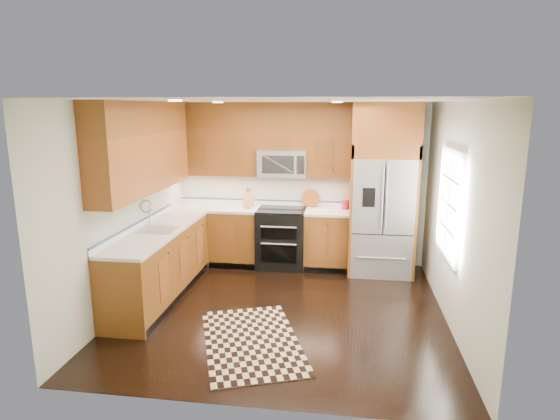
# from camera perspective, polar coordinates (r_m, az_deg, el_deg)

# --- Properties ---
(ground) EXTENTS (4.00, 4.00, 0.00)m
(ground) POSITION_cam_1_polar(r_m,az_deg,el_deg) (6.08, 0.35, -12.09)
(ground) COLOR black
(ground) RESTS_ON ground
(wall_back) EXTENTS (4.00, 0.02, 2.60)m
(wall_back) POSITION_cam_1_polar(r_m,az_deg,el_deg) (7.62, 2.41, 3.17)
(wall_back) COLOR beige
(wall_back) RESTS_ON ground
(wall_left) EXTENTS (0.02, 4.00, 2.60)m
(wall_left) POSITION_cam_1_polar(r_m,az_deg,el_deg) (6.26, -18.10, 0.51)
(wall_left) COLOR beige
(wall_left) RESTS_ON ground
(wall_right) EXTENTS (0.02, 4.00, 2.60)m
(wall_right) POSITION_cam_1_polar(r_m,az_deg,el_deg) (5.76, 20.50, -0.66)
(wall_right) COLOR beige
(wall_right) RESTS_ON ground
(window) EXTENTS (0.04, 1.10, 1.30)m
(window) POSITION_cam_1_polar(r_m,az_deg,el_deg) (5.92, 19.96, 0.72)
(window) COLOR white
(window) RESTS_ON ground
(base_cabinets) EXTENTS (2.85, 3.00, 0.90)m
(base_cabinets) POSITION_cam_1_polar(r_m,az_deg,el_deg) (7.00, -8.71, -4.97)
(base_cabinets) COLOR brown
(base_cabinets) RESTS_ON ground
(countertop) EXTENTS (2.86, 3.01, 0.04)m
(countertop) POSITION_cam_1_polar(r_m,az_deg,el_deg) (6.94, -7.44, -1.04)
(countertop) COLOR silver
(countertop) RESTS_ON base_cabinets
(upper_cabinets) EXTENTS (2.85, 3.00, 1.15)m
(upper_cabinets) POSITION_cam_1_polar(r_m,az_deg,el_deg) (6.86, -8.03, 8.13)
(upper_cabinets) COLOR brown
(upper_cabinets) RESTS_ON ground
(range) EXTENTS (0.76, 0.67, 0.95)m
(range) POSITION_cam_1_polar(r_m,az_deg,el_deg) (7.51, 0.19, -3.46)
(range) COLOR black
(range) RESTS_ON ground
(microwave) EXTENTS (0.76, 0.40, 0.42)m
(microwave) POSITION_cam_1_polar(r_m,az_deg,el_deg) (7.40, 0.34, 5.72)
(microwave) COLOR #B2B2B7
(microwave) RESTS_ON ground
(refrigerator) EXTENTS (0.98, 0.75, 2.60)m
(refrigerator) POSITION_cam_1_polar(r_m,az_deg,el_deg) (7.24, 12.41, 2.43)
(refrigerator) COLOR #B2B2B7
(refrigerator) RESTS_ON ground
(sink_faucet) EXTENTS (0.54, 0.44, 0.37)m
(sink_faucet) POSITION_cam_1_polar(r_m,az_deg,el_deg) (6.41, -14.91, -1.82)
(sink_faucet) COLOR #B2B2B7
(sink_faucet) RESTS_ON countertop
(rug) EXTENTS (1.51, 1.91, 0.01)m
(rug) POSITION_cam_1_polar(r_m,az_deg,el_deg) (5.36, -3.48, -15.63)
(rug) COLOR black
(rug) RESTS_ON ground
(knife_block) EXTENTS (0.16, 0.19, 0.32)m
(knife_block) POSITION_cam_1_polar(r_m,az_deg,el_deg) (7.55, -3.82, 1.28)
(knife_block) COLOR tan
(knife_block) RESTS_ON countertop
(utensil_crock) EXTENTS (0.12, 0.12, 0.31)m
(utensil_crock) POSITION_cam_1_polar(r_m,az_deg,el_deg) (7.47, 8.00, 0.91)
(utensil_crock) COLOR maroon
(utensil_crock) RESTS_ON countertop
(cutting_board) EXTENTS (0.29, 0.29, 0.02)m
(cutting_board) POSITION_cam_1_polar(r_m,az_deg,el_deg) (7.61, 3.76, 0.46)
(cutting_board) COLOR brown
(cutting_board) RESTS_ON countertop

